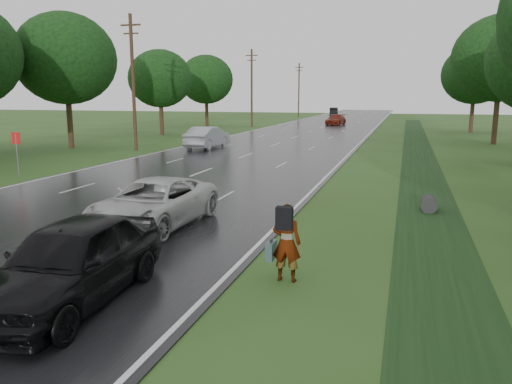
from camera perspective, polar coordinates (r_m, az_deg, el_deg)
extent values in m
cube|color=black|center=(55.05, 5.63, 6.66)|extent=(14.00, 180.00, 0.04)
cube|color=silver|center=(54.16, 12.70, 6.40)|extent=(0.12, 180.00, 0.01)
cube|color=silver|center=(56.73, -1.12, 6.87)|extent=(0.12, 180.00, 0.01)
cube|color=silver|center=(55.05, 5.64, 6.69)|extent=(0.12, 180.00, 0.01)
cube|color=black|center=(29.18, 18.38, 2.26)|extent=(2.20, 120.00, 0.01)
cylinder|color=#2D2D2D|center=(19.29, 19.13, -1.30)|extent=(0.56, 1.00, 0.56)
cylinder|color=slate|center=(28.43, -25.60, 3.76)|extent=(0.06, 0.06, 2.20)
cube|color=red|center=(28.35, -25.76, 5.56)|extent=(0.50, 0.04, 0.60)
cylinder|color=#392817|center=(39.22, -13.86, 11.94)|extent=(0.26, 0.26, 10.00)
cube|color=#392817|center=(39.53, -14.15, 18.03)|extent=(1.60, 0.12, 0.12)
cube|color=#392817|center=(39.46, -14.11, 17.17)|extent=(1.20, 0.10, 0.10)
cylinder|color=#392817|center=(66.86, -0.50, 11.75)|extent=(0.26, 0.26, 10.00)
cube|color=#392817|center=(67.04, -0.50, 15.34)|extent=(1.60, 0.12, 0.12)
cube|color=#392817|center=(67.00, -0.50, 14.83)|extent=(1.20, 0.10, 0.10)
cylinder|color=#392817|center=(95.93, 4.92, 11.50)|extent=(0.26, 0.26, 10.00)
cube|color=#392817|center=(96.06, 4.96, 14.00)|extent=(1.60, 0.12, 0.12)
cube|color=#392817|center=(96.03, 4.95, 13.64)|extent=(1.20, 0.10, 0.10)
cylinder|color=#392817|center=(47.47, 25.69, 7.44)|extent=(0.44, 0.44, 4.16)
ellipsoid|color=black|center=(47.52, 26.21, 13.55)|extent=(8.00, 8.00, 7.20)
cylinder|color=#392817|center=(61.31, 23.43, 7.96)|extent=(0.44, 0.44, 3.68)
ellipsoid|color=black|center=(61.30, 23.76, 12.20)|extent=(7.20, 7.20, 6.48)
cylinder|color=#392817|center=(42.49, -20.49, 7.42)|extent=(0.44, 0.44, 4.00)
ellipsoid|color=black|center=(42.52, -20.95, 14.05)|extent=(7.80, 7.80, 7.02)
cylinder|color=#392817|center=(53.95, -10.75, 8.20)|extent=(0.44, 0.44, 3.36)
ellipsoid|color=black|center=(53.92, -10.91, 12.61)|extent=(6.60, 6.60, 5.94)
cylinder|color=#392817|center=(66.91, -5.65, 8.92)|extent=(0.44, 0.44, 3.52)
ellipsoid|color=black|center=(66.89, -5.72, 12.68)|extent=(7.00, 7.00, 6.30)
imported|color=#A5998C|center=(11.31, 3.52, -5.81)|extent=(0.66, 0.44, 1.80)
cube|color=black|center=(10.89, 3.25, -3.00)|extent=(0.36, 0.22, 0.50)
cube|color=#384F51|center=(11.55, 1.74, -6.67)|extent=(0.17, 0.50, 0.41)
cube|color=black|center=(11.48, 1.75, -5.53)|extent=(0.05, 0.17, 0.04)
imported|color=#BABABA|center=(16.15, -11.64, -1.28)|extent=(2.68, 5.48, 1.50)
imported|color=black|center=(10.73, -20.40, -7.43)|extent=(2.30, 5.15, 1.72)
imported|color=#979AA0|center=(39.66, -5.60, 6.25)|extent=(1.96, 5.23, 1.71)
imported|color=maroon|center=(71.71, 9.12, 8.17)|extent=(2.65, 5.15, 1.43)
imported|color=black|center=(105.83, 8.85, 9.10)|extent=(2.41, 4.97, 1.57)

